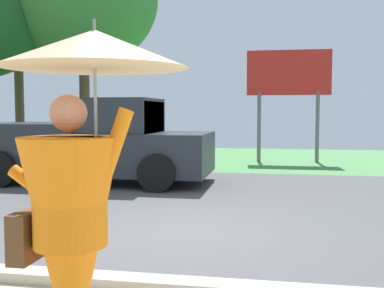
% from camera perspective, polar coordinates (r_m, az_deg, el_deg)
% --- Properties ---
extents(ground_plane, '(40.00, 22.00, 0.20)m').
position_cam_1_polar(ground_plane, '(9.15, 1.84, -6.33)').
color(ground_plane, '#4C4C4F').
extents(monk_pedestrian, '(1.12, 1.09, 2.13)m').
position_cam_1_polar(monk_pedestrian, '(2.85, -13.92, -5.42)').
color(monk_pedestrian, orange).
rests_on(monk_pedestrian, ground_plane).
extents(pickup_truck, '(5.20, 2.28, 1.88)m').
position_cam_1_polar(pickup_truck, '(10.66, -11.70, 0.04)').
color(pickup_truck, '#23282D').
rests_on(pickup_truck, ground_plane).
extents(roadside_billboard, '(2.60, 0.12, 3.50)m').
position_cam_1_polar(roadside_billboard, '(14.95, 11.77, 7.61)').
color(roadside_billboard, slate).
rests_on(roadside_billboard, ground_plane).
extents(tree_left_far, '(4.77, 4.77, 7.52)m').
position_cam_1_polar(tree_left_far, '(20.50, -20.65, 14.31)').
color(tree_left_far, brown).
rests_on(tree_left_far, ground_plane).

